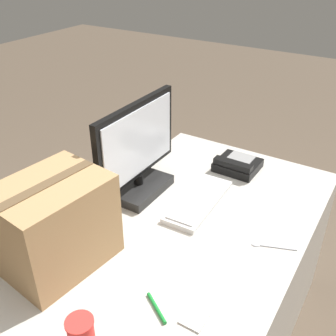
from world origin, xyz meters
TOP-DOWN VIEW (x-y plane):
  - office_desk at (0.00, 0.00)m, footprint 1.80×0.90m
  - monitor at (0.27, 0.30)m, footprint 0.52×0.20m
  - keyboard at (0.33, 0.03)m, footprint 0.41×0.17m
  - desk_phone at (0.68, 0.00)m, footprint 0.19×0.20m
  - paper_cup_right at (-0.45, -0.01)m, footprint 0.08×0.08m
  - spoon at (0.22, -0.32)m, footprint 0.07×0.16m
  - cardboard_box at (-0.24, 0.29)m, footprint 0.40×0.32m
  - pen_marker at (-0.24, -0.13)m, footprint 0.08×0.11m
  - sticky_note_pad at (-0.21, -0.24)m, footprint 0.07×0.07m

SIDE VIEW (x-z plane):
  - office_desk at x=0.00m, z-range 0.00..0.74m
  - spoon at x=0.22m, z-range 0.74..0.74m
  - sticky_note_pad at x=-0.21m, z-range 0.74..0.74m
  - pen_marker at x=-0.24m, z-range 0.74..0.75m
  - keyboard at x=0.33m, z-range 0.74..0.77m
  - desk_phone at x=0.68m, z-range 0.73..0.80m
  - paper_cup_right at x=-0.45m, z-range 0.74..0.84m
  - cardboard_box at x=-0.24m, z-range 0.74..1.06m
  - monitor at x=0.27m, z-range 0.71..1.14m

